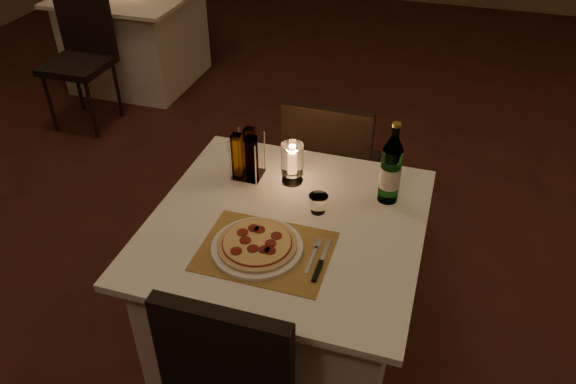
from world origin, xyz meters
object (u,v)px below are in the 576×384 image
(chair_far, at_px, (330,164))
(hurricane_candle, at_px, (292,160))
(main_table, at_px, (287,291))
(pizza, at_px, (257,244))
(plate, at_px, (257,247))
(water_bottle, at_px, (391,170))
(tumbler, at_px, (318,204))
(neighbor_table_left, at_px, (137,37))

(chair_far, bearing_deg, hurricane_candle, -96.81)
(main_table, distance_m, pizza, 0.44)
(plate, xyz_separation_m, water_bottle, (0.38, 0.43, 0.13))
(main_table, xyz_separation_m, chair_far, (-0.00, 0.71, 0.18))
(tumbler, bearing_deg, neighbor_table_left, 133.15)
(main_table, relative_size, hurricane_candle, 5.77)
(water_bottle, xyz_separation_m, neighbor_table_left, (-2.36, 2.11, -0.50))
(tumbler, height_order, neighbor_table_left, tumbler)
(tumbler, xyz_separation_m, water_bottle, (0.24, 0.15, 0.10))
(hurricane_candle, bearing_deg, water_bottle, -1.02)
(pizza, height_order, neighbor_table_left, pizza)
(pizza, bearing_deg, hurricane_candle, 90.65)
(pizza, bearing_deg, plate, -85.25)
(plate, height_order, neighbor_table_left, plate)
(plate, distance_m, water_bottle, 0.59)
(main_table, height_order, hurricane_candle, hurricane_candle)
(chair_far, relative_size, plate, 2.81)
(plate, distance_m, hurricane_candle, 0.44)
(chair_far, relative_size, water_bottle, 2.67)
(tumbler, relative_size, hurricane_candle, 0.42)
(tumbler, xyz_separation_m, hurricane_candle, (-0.15, 0.16, 0.07))
(pizza, distance_m, neighbor_table_left, 3.24)
(water_bottle, distance_m, hurricane_candle, 0.39)
(pizza, distance_m, water_bottle, 0.58)
(neighbor_table_left, bearing_deg, pizza, -52.08)
(chair_far, xyz_separation_m, tumbler, (0.10, -0.62, 0.23))
(neighbor_table_left, bearing_deg, chair_far, -39.01)
(chair_far, relative_size, pizza, 3.21)
(main_table, xyz_separation_m, plate, (-0.05, -0.18, 0.38))
(plate, xyz_separation_m, tumbler, (0.15, 0.27, 0.03))
(chair_far, height_order, hurricane_candle, hurricane_candle)
(chair_far, distance_m, plate, 0.92)
(main_table, height_order, pizza, pizza)
(main_table, xyz_separation_m, hurricane_candle, (-0.05, 0.25, 0.47))
(hurricane_candle, xyz_separation_m, neighbor_table_left, (-1.97, 2.10, -0.47))
(main_table, xyz_separation_m, pizza, (-0.05, -0.18, 0.39))
(chair_far, height_order, pizza, chair_far)
(main_table, distance_m, chair_far, 0.74)
(hurricane_candle, bearing_deg, main_table, -77.78)
(chair_far, distance_m, pizza, 0.92)
(pizza, bearing_deg, neighbor_table_left, 127.92)
(plate, height_order, water_bottle, water_bottle)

